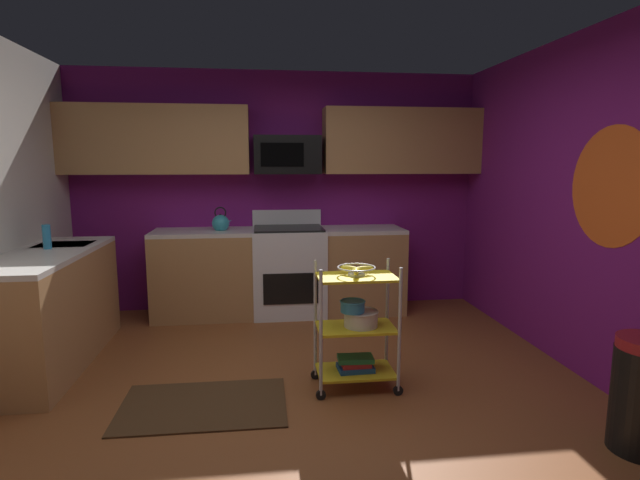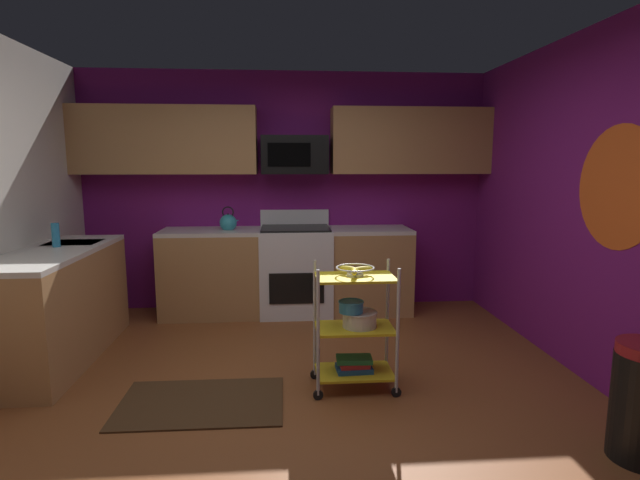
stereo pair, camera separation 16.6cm
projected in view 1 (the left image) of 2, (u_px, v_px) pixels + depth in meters
floor at (295, 408)px, 3.35m from camera, size 4.40×4.80×0.04m
wall_back at (278, 192)px, 5.53m from camera, size 4.52×0.06×2.60m
wall_right at (616, 209)px, 3.42m from camera, size 0.06×4.80×2.60m
wall_flower_decal at (611, 187)px, 3.42m from camera, size 0.00×0.85×0.85m
counter_run at (204, 283)px, 4.79m from camera, size 3.52×2.31×0.92m
oven_range at (289, 270)px, 5.35m from camera, size 0.76×0.65×1.10m
upper_cabinets at (276, 141)px, 5.25m from camera, size 4.40×0.33×0.70m
microwave at (287, 155)px, 5.26m from camera, size 0.70×0.39×0.40m
rolling_cart at (356, 327)px, 3.54m from camera, size 0.62×0.36×0.91m
fruit_bowl at (356, 269)px, 3.48m from camera, size 0.27×0.27×0.07m
mixing_bowl_large at (361, 318)px, 3.54m from camera, size 0.25×0.25×0.11m
mixing_bowl_small at (353, 306)px, 3.49m from camera, size 0.18×0.18×0.08m
book_stack at (355, 364)px, 3.59m from camera, size 0.26×0.19×0.10m
kettle at (221, 223)px, 5.18m from camera, size 0.21×0.18×0.26m
dish_soap_bottle at (47, 237)px, 4.04m from camera, size 0.06×0.06×0.20m
floor_rug at (204, 405)px, 3.33m from camera, size 1.10×0.71×0.01m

